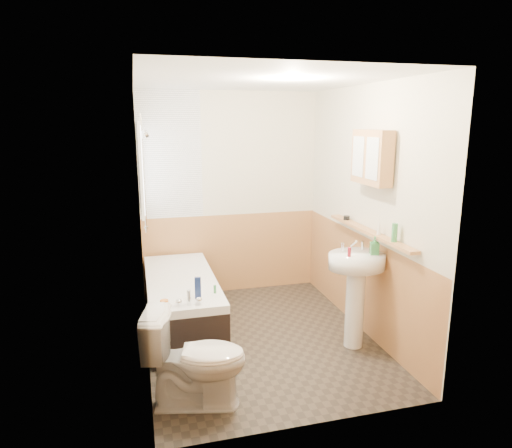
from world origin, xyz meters
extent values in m
plane|color=#29231D|center=(0.00, 0.00, 0.00)|extent=(2.80, 2.80, 0.00)
plane|color=white|center=(0.00, 0.00, 2.50)|extent=(2.80, 2.80, 0.00)
cube|color=beige|center=(0.00, 1.41, 1.25)|extent=(2.20, 0.02, 2.50)
cube|color=beige|center=(0.00, -1.41, 1.25)|extent=(2.20, 0.02, 2.50)
cube|color=beige|center=(-1.11, 0.00, 1.25)|extent=(0.02, 2.80, 2.50)
cube|color=beige|center=(1.11, 0.00, 1.25)|extent=(0.02, 2.80, 2.50)
cube|color=#BD844D|center=(1.09, 0.00, 0.50)|extent=(0.01, 2.80, 1.00)
cube|color=#BD844D|center=(0.00, -1.39, 0.50)|extent=(2.20, 0.01, 1.00)
cube|color=#BD844D|center=(0.00, 1.39, 0.50)|extent=(2.20, 0.01, 1.00)
cube|color=white|center=(-1.09, 0.00, 1.25)|extent=(0.01, 2.80, 2.50)
cube|color=white|center=(-0.73, 1.39, 1.75)|extent=(0.75, 0.01, 1.50)
cube|color=white|center=(-1.07, 0.95, 1.65)|extent=(0.03, 0.79, 0.99)
cube|color=white|center=(-1.05, 0.95, 1.65)|extent=(0.01, 0.70, 0.90)
cube|color=white|center=(-1.05, 0.95, 1.65)|extent=(0.01, 0.04, 0.90)
cube|color=black|center=(-0.73, 0.47, 0.23)|extent=(0.70, 1.72, 0.47)
cube|color=white|center=(-0.73, 0.47, 0.51)|extent=(0.70, 1.72, 0.08)
cube|color=white|center=(-0.73, 0.47, 0.50)|extent=(0.56, 1.58, 0.04)
cylinder|color=silver|center=(-0.73, -0.29, 0.62)|extent=(0.04, 0.04, 0.14)
sphere|color=silver|center=(-0.82, -0.29, 0.59)|extent=(0.06, 0.06, 0.06)
sphere|color=silver|center=(-0.64, -0.29, 0.59)|extent=(0.06, 0.06, 0.06)
cylinder|color=silver|center=(-1.05, 0.66, 1.62)|extent=(0.02, 0.02, 1.21)
cylinder|color=silver|center=(-1.05, 0.66, 1.06)|extent=(0.04, 0.04, 0.02)
cylinder|color=silver|center=(-1.05, 0.66, 2.17)|extent=(0.04, 0.04, 0.02)
cylinder|color=silver|center=(-1.00, 0.66, 2.02)|extent=(0.07, 0.08, 0.09)
imported|color=white|center=(-0.76, -0.94, 0.38)|extent=(0.85, 0.60, 0.76)
cylinder|color=white|center=(0.84, -0.39, 0.38)|extent=(0.18, 0.18, 0.76)
ellipsoid|color=white|center=(0.84, -0.39, 0.86)|extent=(0.55, 0.44, 0.15)
cylinder|color=silver|center=(0.73, -0.28, 0.98)|extent=(0.03, 0.03, 0.08)
cylinder|color=silver|center=(0.95, -0.28, 0.98)|extent=(0.03, 0.03, 0.08)
cylinder|color=silver|center=(0.84, -0.30, 1.01)|extent=(0.02, 0.11, 0.09)
cube|color=#BD844D|center=(1.04, -0.21, 1.09)|extent=(0.10, 1.56, 0.03)
cube|color=#BD844D|center=(1.02, -0.24, 1.81)|extent=(0.14, 0.56, 0.51)
cube|color=silver|center=(0.95, -0.37, 1.81)|extent=(0.01, 0.22, 0.38)
cube|color=silver|center=(0.95, -0.10, 1.81)|extent=(0.01, 0.22, 0.38)
cylinder|color=#388447|center=(1.04, -0.67, 1.19)|extent=(0.06, 0.06, 0.17)
cone|color=silver|center=(1.04, -0.40, 1.21)|extent=(0.05, 0.05, 0.19)
cylinder|color=black|center=(1.04, 0.28, 1.13)|extent=(0.08, 0.08, 0.04)
imported|color=#388447|center=(0.97, -0.45, 0.98)|extent=(0.12, 0.19, 0.08)
cylinder|color=maroon|center=(0.72, -0.46, 0.98)|extent=(0.04, 0.04, 0.09)
cube|color=navy|center=(-0.63, -0.15, 0.65)|extent=(0.06, 0.05, 0.20)
cylinder|color=orange|center=(-0.94, -0.23, 0.57)|extent=(0.10, 0.10, 0.05)
cylinder|color=#388447|center=(-0.46, -0.06, 0.59)|extent=(0.03, 0.03, 0.08)
camera|label=1|loc=(-1.12, -4.10, 2.15)|focal=32.00mm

